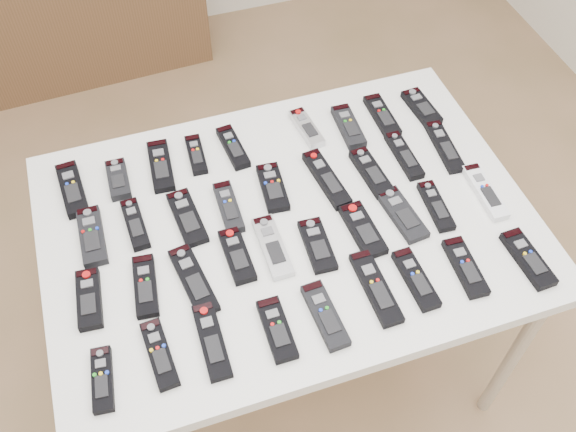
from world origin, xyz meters
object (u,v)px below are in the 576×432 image
object	(u,v)px
remote_14	(326,179)
remote_1	(118,179)
remote_7	(382,116)
remote_36	(528,259)
remote_22	(273,247)
remote_31	(277,329)
remote_6	(348,127)
remote_16	(404,155)
remote_12	(229,207)
remote_35	(465,267)
remote_24	(363,230)
remote_3	(196,155)
remote_27	(485,192)
remote_30	(212,341)
remote_9	(92,236)
remote_19	(145,286)
remote_26	(436,206)
remote_28	(102,379)
remote_0	(72,189)
remote_11	(187,218)
remote_10	(135,224)
remote_21	(237,255)
remote_15	(371,172)
remote_5	(307,128)
remote_34	(416,279)
remote_18	(89,299)
remote_8	(421,107)
remote_23	(317,245)
remote_13	(273,188)
remote_32	(325,315)
remote_20	(194,280)
remote_2	(161,166)
remote_25	(402,214)
remote_29	(160,354)
remote_33	(376,288)

from	to	relation	value
remote_14	remote_1	bearing A→B (deg)	155.45
remote_7	remote_36	world-z (taller)	remote_36
remote_22	remote_31	world-z (taller)	remote_31
remote_6	remote_16	distance (m)	0.19
remote_12	remote_35	distance (m)	0.61
remote_1	remote_24	size ratio (longest dim) A/B	0.79
remote_3	remote_27	bearing A→B (deg)	-25.07
remote_30	remote_9	bearing A→B (deg)	120.47
remote_19	remote_26	bearing A→B (deg)	6.55
remote_28	remote_30	distance (m)	0.25
remote_0	remote_14	xyz separation A→B (m)	(0.65, -0.18, 0.00)
remote_9	remote_31	distance (m)	0.54
remote_1	remote_11	bearing A→B (deg)	-50.22
remote_10	remote_30	xyz separation A→B (m)	(0.10, -0.38, -0.00)
remote_7	remote_10	distance (m)	0.78
remote_1	remote_21	bearing A→B (deg)	-53.85
remote_14	remote_31	distance (m)	0.47
remote_1	remote_15	world-z (taller)	same
remote_5	remote_36	distance (m)	0.70
remote_30	remote_34	size ratio (longest dim) A/B	1.12
remote_11	remote_18	bearing A→B (deg)	-153.55
remote_8	remote_30	distance (m)	0.95
remote_19	remote_15	bearing A→B (deg)	20.51
remote_22	remote_12	bearing A→B (deg)	114.52
remote_15	remote_22	size ratio (longest dim) A/B	0.92
remote_14	remote_22	distance (m)	0.26
remote_28	remote_23	bearing A→B (deg)	24.30
remote_13	remote_28	bearing A→B (deg)	-136.93
remote_32	remote_20	bearing A→B (deg)	141.19
remote_21	remote_34	size ratio (longest dim) A/B	0.93
remote_2	remote_25	bearing A→B (deg)	-28.95
remote_8	remote_31	size ratio (longest dim) A/B	0.96
remote_22	remote_32	size ratio (longest dim) A/B	1.07
remote_19	remote_20	xyz separation A→B (m)	(0.11, -0.02, -0.00)
remote_18	remote_34	world-z (taller)	remote_18
remote_20	remote_29	bearing A→B (deg)	-133.49
remote_15	remote_19	bearing A→B (deg)	-170.25
remote_24	remote_34	world-z (taller)	same
remote_26	remote_36	distance (m)	0.26
remote_29	remote_32	world-z (taller)	remote_32
remote_10	remote_28	distance (m)	0.42
remote_28	remote_33	size ratio (longest dim) A/B	0.71
remote_2	remote_9	world-z (taller)	remote_9
remote_1	remote_28	xyz separation A→B (m)	(-0.12, -0.56, -0.00)
remote_12	remote_13	distance (m)	0.13
remote_26	remote_21	bearing A→B (deg)	-177.28
remote_15	remote_21	bearing A→B (deg)	-164.91
remote_31	remote_32	world-z (taller)	same
remote_3	remote_36	bearing A→B (deg)	-37.78
remote_1	remote_3	world-z (taller)	remote_1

